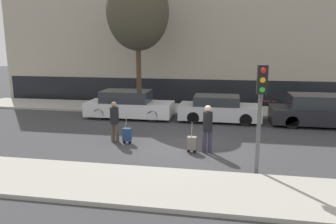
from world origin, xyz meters
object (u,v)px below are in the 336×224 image
at_px(parked_car_0, 129,105).
at_px(trolley_right, 192,143).
at_px(trolley_left, 127,135).
at_px(parked_car_2, 319,111).
at_px(parked_car_1, 219,109).
at_px(bare_tree_near_crossing, 138,12).
at_px(pedestrian_right, 208,126).
at_px(traffic_light, 261,98).
at_px(pedestrian_left, 114,119).
at_px(parked_bicycle, 266,104).

distance_m(parked_car_0, trolley_right, 6.41).
xyz_separation_m(trolley_left, trolley_right, (2.60, -0.61, -0.02)).
bearing_deg(parked_car_2, parked_car_1, 179.46).
bearing_deg(trolley_left, parked_car_0, 106.01).
height_order(parked_car_0, parked_car_2, parked_car_2).
relative_size(parked_car_2, bare_tree_near_crossing, 0.60).
height_order(parked_car_2, trolley_right, parked_car_2).
distance_m(pedestrian_right, traffic_light, 2.80).
height_order(parked_car_0, traffic_light, traffic_light).
bearing_deg(trolley_left, traffic_light, -26.85).
distance_m(parked_car_1, trolley_right, 5.17).
bearing_deg(trolley_left, bare_tree_near_crossing, 100.88).
xyz_separation_m(trolley_left, pedestrian_right, (3.15, -0.52, 0.62)).
xyz_separation_m(parked_car_1, trolley_left, (-3.42, -4.49, -0.25)).
relative_size(parked_car_0, parked_car_2, 0.99).
bearing_deg(parked_car_0, pedestrian_left, -80.23).
bearing_deg(pedestrian_right, trolley_right, -179.94).
distance_m(trolley_left, trolley_right, 2.68).
height_order(pedestrian_left, traffic_light, traffic_light).
bearing_deg(pedestrian_right, parked_car_2, 34.94).
height_order(parked_car_0, parked_car_1, parked_car_0).
bearing_deg(parked_bicycle, parked_car_1, -135.23).
bearing_deg(trolley_right, parked_bicycle, 66.18).
bearing_deg(pedestrian_right, pedestrian_left, 160.11).
height_order(trolley_left, traffic_light, traffic_light).
bearing_deg(trolley_right, pedestrian_right, 9.97).
xyz_separation_m(parked_car_2, parked_bicycle, (-2.16, 2.58, -0.20)).
bearing_deg(trolley_left, parked_car_2, 28.64).
relative_size(pedestrian_right, traffic_light, 0.53).
bearing_deg(parked_car_0, parked_bicycle, 19.40).
xyz_separation_m(parked_car_0, pedestrian_left, (0.75, -4.34, 0.25)).
xyz_separation_m(parked_car_0, parked_car_2, (9.41, -0.03, 0.02)).
bearing_deg(parked_car_0, traffic_light, -48.80).
bearing_deg(parked_car_1, trolley_left, -127.29).
distance_m(parked_car_1, traffic_light, 7.21).
relative_size(pedestrian_right, parked_bicycle, 0.98).
xyz_separation_m(parked_car_0, bare_tree_near_crossing, (0.05, 1.92, 4.87)).
height_order(parked_car_2, pedestrian_right, pedestrian_right).
xyz_separation_m(parked_car_0, trolley_right, (3.89, -5.08, -0.32)).
relative_size(parked_car_1, trolley_left, 3.47).
height_order(parked_car_0, trolley_left, parked_car_0).
height_order(pedestrian_left, parked_bicycle, pedestrian_left).
relative_size(pedestrian_left, bare_tree_near_crossing, 0.22).
height_order(trolley_right, traffic_light, traffic_light).
height_order(parked_car_0, bare_tree_near_crossing, bare_tree_near_crossing).
bearing_deg(bare_tree_near_crossing, parked_car_2, -11.75).
xyz_separation_m(parked_car_2, pedestrian_left, (-8.67, -4.31, 0.23)).
bearing_deg(bare_tree_near_crossing, trolley_right, -61.31).
bearing_deg(parked_car_0, trolley_left, -73.99).
distance_m(parked_car_1, parked_bicycle, 3.61).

